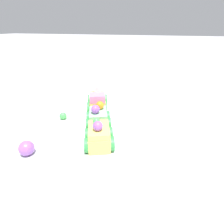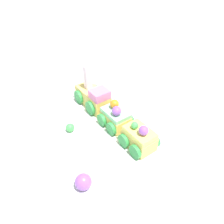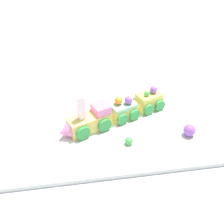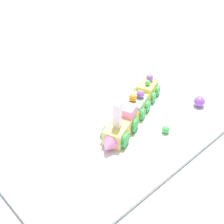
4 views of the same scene
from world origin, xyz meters
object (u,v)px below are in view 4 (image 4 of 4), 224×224
Objects in this scene: cake_train_locomotive at (119,128)px; cake_car_mint at (136,105)px; gumball_purple at (199,101)px; cake_car_lemon at (147,89)px; gumball_green at (166,129)px.

cake_car_mint is (-0.10, -0.04, -0.00)m from cake_train_locomotive.
gumball_purple is (-0.25, 0.06, -0.01)m from cake_train_locomotive.
cake_train_locomotive reaches higher than cake_car_mint.
cake_car_lemon is 4.30× the size of gumball_green.
cake_train_locomotive is 0.11m from cake_car_mint.
cake_car_mint is at bearing -92.97° from gumball_green.
cake_car_lemon is at bearing -120.98° from gumball_green.
cake_train_locomotive is 0.12m from gumball_green.
cake_train_locomotive is 0.19m from cake_car_lemon.
cake_car_mint is at bearing -0.08° from cake_car_lemon.
cake_train_locomotive reaches higher than cake_car_lemon.
gumball_green is (0.15, 0.01, -0.01)m from gumball_purple.
gumball_purple is at bearing 144.94° from cake_train_locomotive.
cake_car_mint is 2.79× the size of gumball_purple.
gumball_purple is (-0.15, 0.10, -0.01)m from cake_car_mint.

